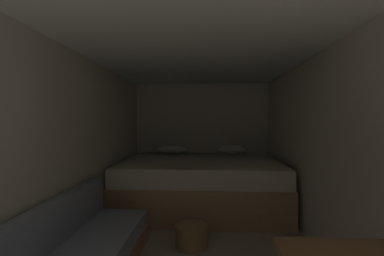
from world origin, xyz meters
name	(u,v)px	position (x,y,z in m)	size (l,w,h in m)	color
wall_back	(202,138)	(0.00, 4.59, 1.04)	(2.62, 0.05, 2.08)	beige
wall_left	(65,154)	(-1.29, 2.00, 1.04)	(0.05, 5.12, 2.08)	beige
wall_right	(336,156)	(1.29, 2.00, 1.04)	(0.05, 5.12, 2.08)	beige
ceiling_slab	(197,42)	(0.00, 2.00, 2.11)	(2.62, 5.12, 0.05)	white
bed	(200,183)	(0.00, 3.63, 0.38)	(2.40, 1.79, 0.93)	tan
wicker_basket	(192,235)	(-0.07, 2.34, 0.12)	(0.35, 0.35, 0.24)	olive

